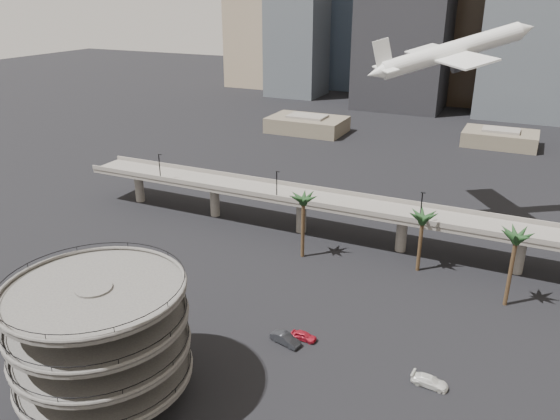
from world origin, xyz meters
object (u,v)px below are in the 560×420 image
at_px(car_c, 430,381).
at_px(parking_ramp, 100,333).
at_px(overpass, 350,208).
at_px(car_b, 285,339).
at_px(airborne_jet, 450,52).
at_px(car_a, 304,336).

bearing_deg(car_c, parking_ramp, 122.61).
height_order(parking_ramp, overpass, parking_ramp).
bearing_deg(overpass, car_b, -85.51).
bearing_deg(airborne_jet, car_a, -132.43).
relative_size(car_a, car_c, 0.81).
distance_m(overpass, airborne_jet, 37.72).
relative_size(overpass, car_a, 32.59).
height_order(car_a, car_c, car_c).
bearing_deg(parking_ramp, car_b, 51.58).
bearing_deg(parking_ramp, car_c, 27.99).
relative_size(car_b, car_c, 1.00).
bearing_deg(overpass, parking_ramp, -102.43).
bearing_deg(car_b, parking_ramp, 155.70).
relative_size(parking_ramp, car_b, 4.52).
bearing_deg(airborne_jet, overpass, -161.64).
xyz_separation_m(parking_ramp, airborne_jet, (26.94, 76.57, 27.83)).
height_order(overpass, car_a, overpass).
height_order(parking_ramp, airborne_jet, airborne_jet).
xyz_separation_m(overpass, car_c, (24.47, -39.08, -6.63)).
bearing_deg(car_b, car_a, -30.99).
xyz_separation_m(car_a, car_c, (19.32, -2.41, 0.03)).
distance_m(parking_ramp, car_c, 43.41).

